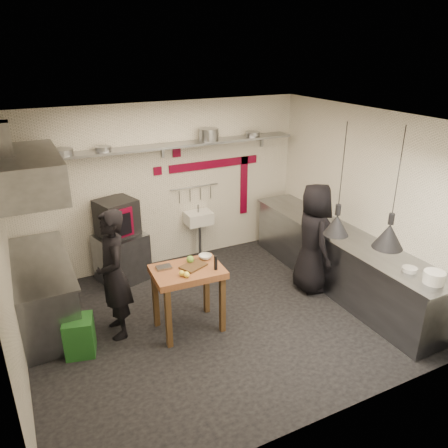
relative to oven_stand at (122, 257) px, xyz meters
name	(u,v)px	position (x,y,z in m)	size (l,w,h in m)	color
floor	(218,319)	(0.90, -1.76, -0.40)	(5.00, 5.00, 0.00)	black
ceiling	(216,120)	(0.90, -1.76, 2.40)	(5.00, 5.00, 0.00)	silver
wall_back	(164,186)	(0.90, 0.34, 1.00)	(5.00, 0.04, 2.80)	silver
wall_front	(317,310)	(0.90, -3.86, 1.00)	(5.00, 0.04, 2.80)	silver
wall_left	(6,270)	(-1.60, -1.76, 1.00)	(0.04, 4.20, 2.80)	silver
wall_right	(363,201)	(3.40, -1.76, 1.00)	(0.04, 4.20, 2.80)	silver
red_band_horiz	(215,164)	(1.85, 0.32, 1.28)	(1.70, 0.02, 0.14)	#63041E
red_band_vert	(244,185)	(2.45, 0.32, 0.80)	(0.14, 0.02, 1.10)	#63041E
red_tile_a	(177,153)	(1.15, 0.32, 1.55)	(0.14, 0.02, 0.14)	#63041E
red_tile_b	(158,171)	(0.80, 0.32, 1.28)	(0.14, 0.02, 0.14)	#63041E
back_shelf	(165,146)	(0.90, 0.16, 1.72)	(4.60, 0.34, 0.04)	slate
shelf_bracket_left	(39,163)	(-1.00, 0.31, 1.62)	(0.04, 0.06, 0.24)	slate
shelf_bracket_mid	(162,150)	(0.90, 0.31, 1.62)	(0.04, 0.06, 0.24)	slate
shelf_bracket_right	(262,140)	(2.80, 0.31, 1.62)	(0.04, 0.06, 0.24)	slate
pan_far_left	(62,152)	(-0.67, 0.16, 1.79)	(0.31, 0.31, 0.09)	slate
pan_mid_left	(103,149)	(-0.08, 0.16, 1.78)	(0.24, 0.24, 0.07)	slate
stock_pot	(209,135)	(1.67, 0.16, 1.84)	(0.33, 0.33, 0.20)	slate
pan_right	(253,134)	(2.52, 0.16, 1.78)	(0.25, 0.25, 0.08)	slate
oven_stand	(122,257)	(0.00, 0.00, 0.00)	(0.72, 0.65, 0.80)	slate
combi_oven	(117,217)	(-0.01, 0.04, 0.69)	(0.56, 0.53, 0.58)	black
oven_door	(120,224)	(-0.03, -0.26, 0.69)	(0.44, 0.03, 0.46)	#63041E
oven_glass	(121,225)	(-0.03, -0.32, 0.69)	(0.34, 0.02, 0.34)	black
hand_sink	(198,218)	(1.45, 0.16, 0.38)	(0.46, 0.34, 0.22)	silver
sink_tap	(198,208)	(1.45, 0.16, 0.56)	(0.03, 0.03, 0.14)	slate
sink_drain	(200,241)	(1.45, 0.12, -0.06)	(0.06, 0.06, 0.66)	slate
utensil_rail	(195,187)	(1.45, 0.30, 0.92)	(0.02, 0.02, 0.90)	slate
counter_right	(339,261)	(3.05, -1.76, 0.05)	(0.70, 3.80, 0.90)	slate
counter_right_top	(342,234)	(3.05, -1.76, 0.52)	(0.76, 3.90, 0.03)	slate
plate_stack	(434,277)	(3.02, -3.45, 0.61)	(0.25, 0.25, 0.15)	silver
small_bowl_right	(410,269)	(3.00, -3.11, 0.56)	(0.19, 0.19, 0.05)	silver
counter_left	(45,293)	(-1.25, -0.71, 0.05)	(0.70, 1.90, 0.90)	slate
counter_left_top	(39,263)	(-1.25, -0.71, 0.52)	(0.76, 2.00, 0.03)	slate
extractor_hood	(28,173)	(-1.20, -0.71, 1.75)	(0.78, 1.60, 0.50)	slate
green_bin	(80,336)	(-0.96, -1.64, -0.15)	(0.35, 0.35, 0.50)	#1A501C
prep_table	(189,299)	(0.47, -1.76, 0.06)	(0.92, 0.64, 0.92)	brown
cutting_board	(193,266)	(0.56, -1.74, 0.53)	(0.32, 0.23, 0.03)	#4C341C
pepper_mill	(216,263)	(0.79, -1.94, 0.62)	(0.05, 0.05, 0.20)	black
lemon_a	(182,273)	(0.33, -1.90, 0.56)	(0.07, 0.07, 0.07)	yellow
lemon_b	(187,275)	(0.37, -1.96, 0.56)	(0.08, 0.08, 0.08)	yellow
veg_ball	(190,259)	(0.57, -1.62, 0.57)	(0.10, 0.10, 0.10)	olive
steel_tray	(164,267)	(0.20, -1.61, 0.54)	(0.20, 0.13, 0.03)	slate
bowl	(205,257)	(0.80, -1.59, 0.55)	(0.18, 0.18, 0.06)	silver
heat_lamp_near	(341,181)	(2.25, -2.50, 1.68)	(0.33, 0.33, 1.45)	black
heat_lamp_far	(396,190)	(2.68, -2.97, 1.64)	(0.38, 0.38, 1.52)	black
chef_left	(114,275)	(-0.42, -1.42, 0.48)	(0.64, 0.42, 1.76)	black
chef_right	(313,238)	(2.61, -1.61, 0.47)	(0.85, 0.55, 1.74)	black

